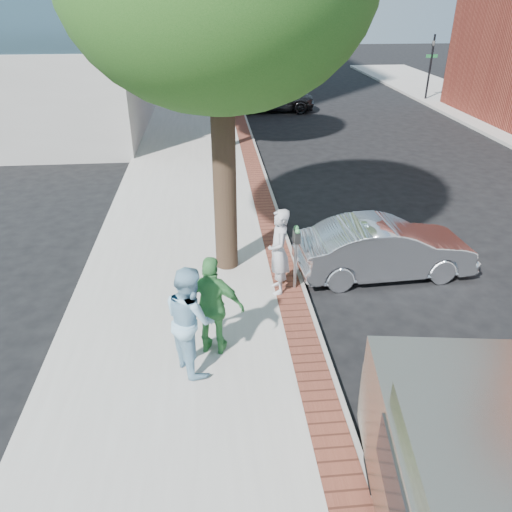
{
  "coord_description": "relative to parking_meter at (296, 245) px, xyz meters",
  "views": [
    {
      "loc": [
        -0.89,
        -8.64,
        5.96
      ],
      "look_at": [
        -0.05,
        0.3,
        1.2
      ],
      "focal_mm": 35.0,
      "sensor_mm": 36.0,
      "label": 1
    }
  ],
  "objects": [
    {
      "name": "sedan_silver",
      "position": [
        2.22,
        0.68,
        -0.53
      ],
      "size": [
        4.18,
        1.66,
        1.35
      ],
      "primitive_type": "imported",
      "rotation": [
        0.0,
        0.0,
        1.63
      ],
      "color": "silver",
      "rests_on": "ground"
    },
    {
      "name": "parking_meter",
      "position": [
        0.0,
        0.0,
        0.0
      ],
      "size": [
        0.12,
        0.32,
        1.47
      ],
      "color": "gray",
      "rests_on": "sidewalk"
    },
    {
      "name": "signal_far",
      "position": [
        11.65,
        21.3,
        1.05
      ],
      "size": [
        0.7,
        0.15,
        3.8
      ],
      "color": "black",
      "rests_on": "ground"
    },
    {
      "name": "person_green",
      "position": [
        -1.81,
        -2.02,
        -0.1
      ],
      "size": [
        1.2,
        0.74,
        1.91
      ],
      "primitive_type": "imported",
      "rotation": [
        0.0,
        0.0,
        2.87
      ],
      "color": "#469A4E",
      "rests_on": "sidewalk"
    },
    {
      "name": "sidewalk",
      "position": [
        -2.35,
        7.3,
        -1.13
      ],
      "size": [
        5.0,
        60.0,
        0.15
      ],
      "primitive_type": "cube",
      "color": "#9E9991",
      "rests_on": "ground"
    },
    {
      "name": "ground",
      "position": [
        -0.85,
        -0.7,
        -1.21
      ],
      "size": [
        120.0,
        120.0,
        0.0
      ],
      "primitive_type": "plane",
      "color": "black",
      "rests_on": "ground"
    },
    {
      "name": "person_gray",
      "position": [
        -0.38,
        -0.08,
        -0.1
      ],
      "size": [
        0.47,
        0.71,
        1.91
      ],
      "primitive_type": "imported",
      "rotation": [
        0.0,
        0.0,
        -1.55
      ],
      "color": "#A9A9AD",
      "rests_on": "sidewalk"
    },
    {
      "name": "signal_near",
      "position": [
        0.05,
        21.3,
        1.05
      ],
      "size": [
        0.7,
        0.15,
        3.8
      ],
      "color": "black",
      "rests_on": "ground"
    },
    {
      "name": "brick_strip",
      "position": [
        -0.15,
        7.3,
        -1.05
      ],
      "size": [
        0.6,
        60.0,
        0.01
      ],
      "primitive_type": "cube",
      "color": "brown",
      "rests_on": "sidewalk"
    },
    {
      "name": "bg_car",
      "position": [
        1.8,
        19.16,
        -0.39
      ],
      "size": [
        4.9,
        2.17,
        1.64
      ],
      "primitive_type": "imported",
      "rotation": [
        0.0,
        0.0,
        1.52
      ],
      "color": "black",
      "rests_on": "ground"
    },
    {
      "name": "curb",
      "position": [
        0.2,
        7.3,
        -1.13
      ],
      "size": [
        0.1,
        60.0,
        0.15
      ],
      "primitive_type": "cube",
      "color": "gray",
      "rests_on": "ground"
    },
    {
      "name": "tree_far",
      "position": [
        -1.35,
        11.3,
        4.09
      ],
      "size": [
        4.8,
        4.8,
        7.14
      ],
      "color": "black",
      "rests_on": "sidewalk"
    },
    {
      "name": "person_officer",
      "position": [
        -2.19,
        -2.41,
        -0.08
      ],
      "size": [
        1.08,
        1.18,
        1.96
      ],
      "primitive_type": "imported",
      "rotation": [
        0.0,
        0.0,
        2.02
      ],
      "color": "#88B7D2",
      "rests_on": "sidewalk"
    }
  ]
}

